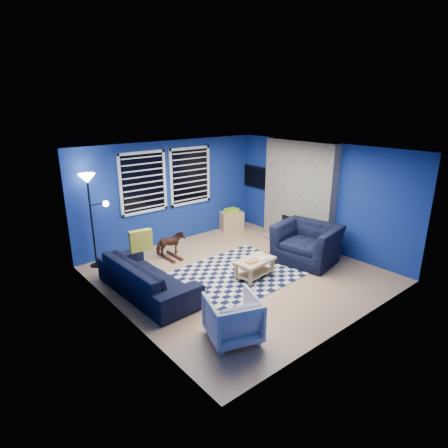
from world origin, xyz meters
The scene contains 18 objects.
floor centered at (0.00, 0.00, 0.00)m, with size 5.00×5.00×0.00m, color tan.
ceiling centered at (0.00, 0.00, 2.50)m, with size 5.00×5.00×0.00m, color white.
wall_back centered at (0.00, 2.50, 1.25)m, with size 5.00×5.00×0.00m, color navy.
wall_left centered at (-2.50, 0.00, 1.25)m, with size 5.00×5.00×0.00m, color navy.
wall_right centered at (2.50, 0.00, 1.25)m, with size 5.00×5.00×0.00m, color navy.
fireplace centered at (2.36, 0.50, 1.20)m, with size 0.65×2.00×2.50m.
window_left centered at (-0.75, 2.46, 1.60)m, with size 1.17×0.06×1.42m.
window_right centered at (0.55, 2.46, 1.60)m, with size 1.17×0.06×1.42m.
tv centered at (2.45, 2.00, 1.40)m, with size 0.07×1.00×0.58m.
rug centered at (0.00, 0.01, 0.01)m, with size 2.50×2.00×0.02m, color black.
sofa centered at (-1.83, 0.46, 0.33)m, with size 0.89×2.27×0.66m, color black.
armchair_big centered at (1.57, -0.46, 0.42)m, with size 1.12×1.28×0.83m, color black.
armchair_bent centered at (-1.54, -1.58, 0.34)m, with size 0.73×0.75×0.69m, color gray.
rocking_horse centered at (-0.64, 1.58, 0.34)m, with size 0.63×0.29×0.54m, color #412015.
coffee_table centered at (0.12, -0.33, 0.29)m, with size 0.87×0.57×0.41m.
cabinet centered at (1.73, 2.25, 0.26)m, with size 0.70×0.57×0.59m.
floor_lamp centered at (-2.07, 2.25, 1.63)m, with size 0.54×0.33×1.99m.
throw_pillow centered at (-1.68, 0.91, 0.87)m, with size 0.43×0.13×0.41m, color gold.
Camera 1 is at (-4.68, -5.17, 3.35)m, focal length 30.00 mm.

